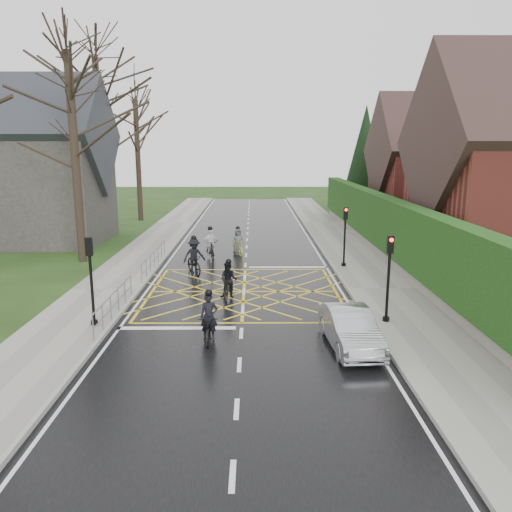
{
  "coord_description": "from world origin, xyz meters",
  "views": [
    {
      "loc": [
        0.4,
        -20.9,
        6.14
      ],
      "look_at": [
        0.54,
        1.35,
        1.3
      ],
      "focal_mm": 35.0,
      "sensor_mm": 36.0,
      "label": 1
    }
  ],
  "objects_px": {
    "cyclist_lead": "(238,245)",
    "cyclist_back": "(229,284)",
    "cyclist_mid": "(194,259)",
    "cyclist_front": "(210,247)",
    "car": "(350,328)",
    "cyclist_rear": "(209,324)"
  },
  "relations": [
    {
      "from": "cyclist_mid",
      "to": "cyclist_lead",
      "type": "xyz_separation_m",
      "value": [
        2.05,
        4.4,
        -0.12
      ]
    },
    {
      "from": "cyclist_rear",
      "to": "cyclist_mid",
      "type": "bearing_deg",
      "value": 96.79
    },
    {
      "from": "cyclist_lead",
      "to": "cyclist_mid",
      "type": "bearing_deg",
      "value": -133.17
    },
    {
      "from": "cyclist_mid",
      "to": "car",
      "type": "distance_m",
      "value": 11.22
    },
    {
      "from": "cyclist_front",
      "to": "car",
      "type": "xyz_separation_m",
      "value": [
        5.41,
        -12.61,
        -0.08
      ]
    },
    {
      "from": "cyclist_front",
      "to": "car",
      "type": "distance_m",
      "value": 13.73
    },
    {
      "from": "cyclist_back",
      "to": "cyclist_front",
      "type": "bearing_deg",
      "value": 110.19
    },
    {
      "from": "cyclist_mid",
      "to": "cyclist_front",
      "type": "distance_m",
      "value": 3.15
    },
    {
      "from": "cyclist_rear",
      "to": "car",
      "type": "xyz_separation_m",
      "value": [
        4.46,
        -0.57,
        0.06
      ]
    },
    {
      "from": "cyclist_lead",
      "to": "cyclist_back",
      "type": "bearing_deg",
      "value": -109.03
    },
    {
      "from": "cyclist_mid",
      "to": "cyclist_front",
      "type": "relative_size",
      "value": 1.06
    },
    {
      "from": "car",
      "to": "cyclist_mid",
      "type": "bearing_deg",
      "value": 117.77
    },
    {
      "from": "cyclist_rear",
      "to": "car",
      "type": "height_order",
      "value": "cyclist_rear"
    },
    {
      "from": "cyclist_lead",
      "to": "cyclist_front",
      "type": "bearing_deg",
      "value": -157.37
    },
    {
      "from": "cyclist_lead",
      "to": "car",
      "type": "height_order",
      "value": "cyclist_lead"
    },
    {
      "from": "cyclist_back",
      "to": "cyclist_front",
      "type": "distance_m",
      "value": 7.52
    },
    {
      "from": "cyclist_back",
      "to": "cyclist_front",
      "type": "xyz_separation_m",
      "value": [
        -1.37,
        7.39,
        0.06
      ]
    },
    {
      "from": "cyclist_back",
      "to": "cyclist_rear",
      "type": "bearing_deg",
      "value": -85.47
    },
    {
      "from": "cyclist_mid",
      "to": "cyclist_lead",
      "type": "height_order",
      "value": "cyclist_mid"
    },
    {
      "from": "cyclist_lead",
      "to": "car",
      "type": "xyz_separation_m",
      "value": [
        3.91,
        -13.91,
        0.03
      ]
    },
    {
      "from": "cyclist_front",
      "to": "cyclist_lead",
      "type": "bearing_deg",
      "value": 24.55
    },
    {
      "from": "cyclist_front",
      "to": "cyclist_lead",
      "type": "xyz_separation_m",
      "value": [
        1.5,
        1.3,
        -0.11
      ]
    }
  ]
}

